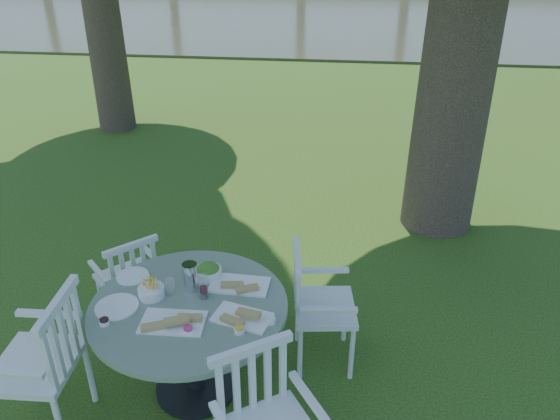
# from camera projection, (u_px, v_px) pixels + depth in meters

# --- Properties ---
(ground) EXTENTS (140.00, 140.00, 0.00)m
(ground) POSITION_uv_depth(u_px,v_px,m) (277.00, 310.00, 4.59)
(ground) COLOR #1C3A0C
(ground) RESTS_ON ground
(table) EXTENTS (1.27, 1.27, 0.74)m
(table) POSITION_uv_depth(u_px,v_px,m) (191.00, 324.00, 3.55)
(table) COLOR black
(table) RESTS_ON ground
(chair_ne) EXTENTS (0.49, 0.51, 0.91)m
(chair_ne) POSITION_uv_depth(u_px,v_px,m) (312.00, 300.00, 3.84)
(chair_ne) COLOR silver
(chair_ne) RESTS_ON ground
(chair_nw) EXTENTS (0.57, 0.57, 0.83)m
(chair_nw) POSITION_uv_depth(u_px,v_px,m) (131.00, 277.00, 4.18)
(chair_nw) COLOR silver
(chair_nw) RESTS_ON ground
(chair_sw) EXTENTS (0.50, 0.53, 1.02)m
(chair_sw) POSITION_uv_depth(u_px,v_px,m) (50.00, 356.00, 3.26)
(chair_sw) COLOR silver
(chair_sw) RESTS_ON ground
(chair_se) EXTENTS (0.64, 0.63, 0.94)m
(chair_se) POSITION_uv_depth(u_px,v_px,m) (261.00, 414.00, 2.94)
(chair_se) COLOR silver
(chair_se) RESTS_ON ground
(tableware) EXTENTS (1.15, 0.72, 0.20)m
(tableware) POSITION_uv_depth(u_px,v_px,m) (187.00, 291.00, 3.53)
(tableware) COLOR white
(tableware) RESTS_ON table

